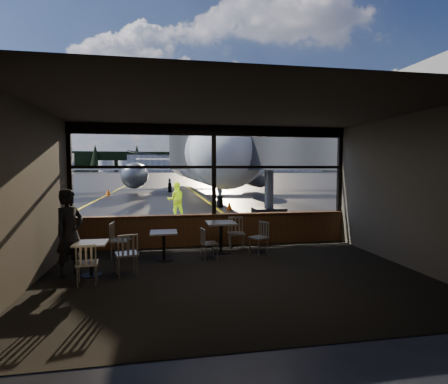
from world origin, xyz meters
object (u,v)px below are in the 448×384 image
object	(u,v)px
chair_near_w	(209,244)
cone_wing	(108,192)
airliner	(196,130)
ground_crew	(176,200)
cafe_table_left	(91,259)
cone_nose	(229,206)
cafe_table_near	(221,238)
jet_bridge	(273,164)
chair_near_e	(259,238)
cafe_table_mid	(164,246)
chair_near_n	(236,234)
chair_left_s	(87,264)
passenger	(70,233)
chair_mid_w	(120,241)
chair_mid_s	(127,254)

from	to	relation	value
chair_near_w	cone_wing	distance (m)	22.00
airliner	ground_crew	bearing A→B (deg)	-99.43
cafe_table_left	cone_nose	world-z (taller)	cafe_table_left
airliner	cafe_table_near	size ratio (longest dim) A/B	44.96
jet_bridge	chair_near_e	distance (m)	7.49
cafe_table_mid	chair_near_n	bearing A→B (deg)	19.33
ground_crew	cafe_table_mid	bearing A→B (deg)	79.50
ground_crew	chair_left_s	bearing A→B (deg)	71.10
jet_bridge	cone_wing	distance (m)	17.22
chair_left_s	cone_nose	size ratio (longest dim) A/B	1.81
chair_near_n	cone_wing	xyz separation A→B (m)	(-6.35, 20.49, -0.19)
chair_near_n	cone_nose	distance (m)	9.21
chair_left_s	cafe_table_near	bearing A→B (deg)	27.12
passenger	cone_wing	world-z (taller)	passenger
chair_near_w	chair_near_n	distance (m)	1.18
chair_mid_w	chair_near_e	bearing A→B (deg)	95.18
jet_bridge	cafe_table_near	size ratio (longest dim) A/B	13.34
cafe_table_left	chair_near_w	xyz separation A→B (m)	(2.63, 0.87, 0.04)
cafe_table_near	chair_mid_w	bearing A→B (deg)	-176.15
chair_left_s	ground_crew	xyz separation A→B (m)	(2.09, 9.00, 0.39)
cafe_table_near	chair_mid_s	bearing A→B (deg)	-144.92
jet_bridge	ground_crew	distance (m)	4.77
cafe_table_near	chair_left_s	distance (m)	3.61
airliner	cafe_table_left	size ratio (longest dim) A/B	52.41
airliner	chair_near_w	distance (m)	24.53
chair_near_w	chair_mid_s	xyz separation A→B (m)	(-1.89, -1.02, 0.07)
airliner	cafe_table_mid	size ratio (longest dim) A/B	52.59
airliner	cafe_table_mid	world-z (taller)	airliner
cafe_table_near	chair_near_n	world-z (taller)	chair_near_n
passenger	cone_wing	size ratio (longest dim) A/B	3.35
airliner	ground_crew	world-z (taller)	airliner
jet_bridge	chair_near_w	distance (m)	8.34
ground_crew	cone_wing	size ratio (longest dim) A/B	2.96
cone_nose	ground_crew	bearing A→B (deg)	-141.64
cafe_table_mid	cafe_table_near	bearing A→B (deg)	17.34
chair_near_n	passenger	world-z (taller)	passenger
cafe_table_near	cafe_table_mid	distance (m)	1.58
jet_bridge	chair_left_s	xyz separation A→B (m)	(-6.55, -8.51, -2.02)
passenger	chair_mid_s	bearing A→B (deg)	-65.30
cone_wing	cafe_table_left	bearing A→B (deg)	-82.67
cone_wing	chair_near_w	bearing A→B (deg)	-75.56
passenger	cone_nose	bearing A→B (deg)	7.87
chair_near_n	cone_nose	bearing A→B (deg)	-94.80
chair_near_n	chair_mid_s	size ratio (longest dim) A/B	1.00
airliner	cone_wing	bearing A→B (deg)	-161.83
cafe_table_mid	passenger	bearing A→B (deg)	-154.73
chair_near_e	cone_nose	world-z (taller)	chair_near_e
passenger	ground_crew	bearing A→B (deg)	18.11
cone_wing	ground_crew	bearing A→B (deg)	-70.11
cafe_table_near	cone_wing	bearing A→B (deg)	105.83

